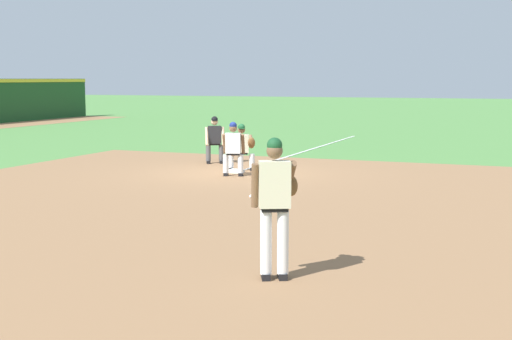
{
  "coord_description": "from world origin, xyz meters",
  "views": [
    {
      "loc": [
        -18.07,
        -7.76,
        2.6
      ],
      "look_at": [
        -6.72,
        -3.26,
        1.03
      ],
      "focal_mm": 50.0,
      "sensor_mm": 36.0,
      "label": 1
    }
  ],
  "objects_px": {
    "pitcher": "(275,199)",
    "umpire": "(215,138)",
    "baseball": "(251,196)",
    "first_baseman": "(242,145)",
    "baserunner": "(233,147)",
    "first_base_bag": "(236,171)"
  },
  "relations": [
    {
      "from": "pitcher",
      "to": "umpire",
      "type": "distance_m",
      "value": 12.86
    },
    {
      "from": "pitcher",
      "to": "baseball",
      "type": "bearing_deg",
      "value": 24.91
    },
    {
      "from": "first_baseman",
      "to": "baserunner",
      "type": "height_order",
      "value": "baserunner"
    },
    {
      "from": "baseball",
      "to": "pitcher",
      "type": "height_order",
      "value": "pitcher"
    },
    {
      "from": "baserunner",
      "to": "baseball",
      "type": "bearing_deg",
      "value": -150.44
    },
    {
      "from": "umpire",
      "to": "baserunner",
      "type": "bearing_deg",
      "value": -145.36
    },
    {
      "from": "umpire",
      "to": "first_baseman",
      "type": "bearing_deg",
      "value": -132.23
    },
    {
      "from": "first_base_bag",
      "to": "baseball",
      "type": "distance_m",
      "value": 4.26
    },
    {
      "from": "first_base_bag",
      "to": "baseball",
      "type": "relative_size",
      "value": 5.14
    },
    {
      "from": "baseball",
      "to": "first_baseman",
      "type": "relative_size",
      "value": 0.06
    },
    {
      "from": "first_base_bag",
      "to": "first_baseman",
      "type": "bearing_deg",
      "value": -2.58
    },
    {
      "from": "pitcher",
      "to": "first_base_bag",
      "type": "bearing_deg",
      "value": 25.98
    },
    {
      "from": "first_baseman",
      "to": "baserunner",
      "type": "bearing_deg",
      "value": -170.38
    },
    {
      "from": "first_base_bag",
      "to": "umpire",
      "type": "distance_m",
      "value": 2.41
    },
    {
      "from": "baseball",
      "to": "first_baseman",
      "type": "height_order",
      "value": "first_baseman"
    },
    {
      "from": "first_base_bag",
      "to": "umpire",
      "type": "bearing_deg",
      "value": 39.77
    },
    {
      "from": "pitcher",
      "to": "umpire",
      "type": "bearing_deg",
      "value": 28.41
    },
    {
      "from": "pitcher",
      "to": "baserunner",
      "type": "bearing_deg",
      "value": 26.59
    },
    {
      "from": "pitcher",
      "to": "first_baseman",
      "type": "distance_m",
      "value": 10.99
    },
    {
      "from": "umpire",
      "to": "pitcher",
      "type": "bearing_deg",
      "value": -151.59
    },
    {
      "from": "first_base_bag",
      "to": "first_baseman",
      "type": "height_order",
      "value": "first_baseman"
    },
    {
      "from": "first_base_bag",
      "to": "first_baseman",
      "type": "relative_size",
      "value": 0.28
    }
  ]
}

